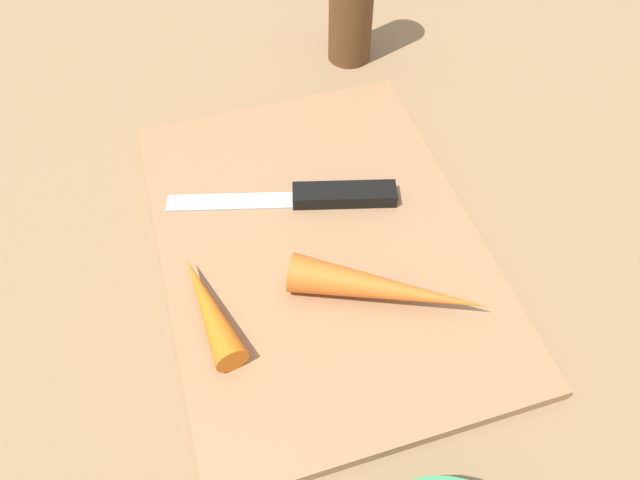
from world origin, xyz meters
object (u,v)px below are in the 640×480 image
knife (329,196)px  carrot_short (208,307)px  carrot_long (388,289)px  cutting_board (320,244)px

knife → carrot_short: (-0.09, 0.12, 0.01)m
carrot_short → carrot_long: size_ratio=0.65×
cutting_board → carrot_short: carrot_short is taller
carrot_short → cutting_board: bearing=-75.5°
knife → cutting_board: bearing=77.9°
cutting_board → carrot_short: 0.11m
knife → carrot_short: carrot_short is taller
knife → carrot_long: 0.11m
cutting_board → knife: (0.04, -0.02, 0.01)m
carrot_long → knife: bearing=124.9°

